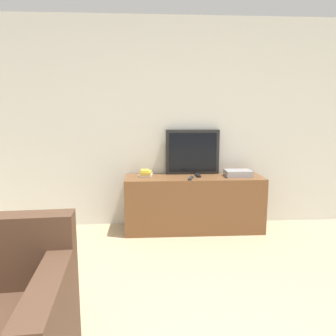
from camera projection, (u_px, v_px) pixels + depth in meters
wall_back at (153, 124)px, 4.14m from camera, size 9.00×0.06×2.60m
tv_stand at (194, 203)px, 4.03m from camera, size 1.67×0.50×0.67m
television at (192, 152)px, 4.13m from camera, size 0.67×0.09×0.56m
book_stack at (146, 173)px, 4.00m from camera, size 0.17×0.23×0.08m
remote_on_stand at (198, 175)px, 4.01m from camera, size 0.05×0.19×0.02m
remote_secondary at (191, 178)px, 3.82m from camera, size 0.09×0.18×0.02m
set_top_box at (238, 173)px, 3.99m from camera, size 0.31×0.23×0.08m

